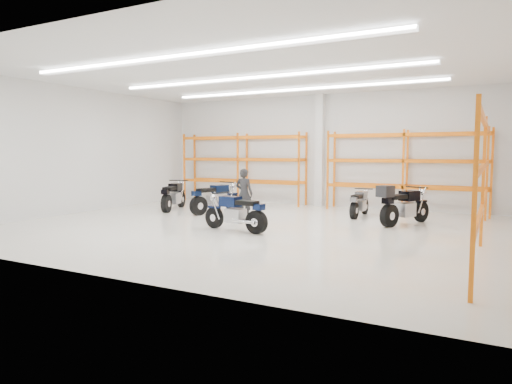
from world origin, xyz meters
The scene contains 12 objects.
ground centered at (0.00, 0.00, 0.00)m, with size 14.00×14.00×0.00m, color silver.
room_shell centered at (0.00, 0.03, 3.28)m, with size 14.02×12.02×4.51m.
motorcycle_main centered at (0.05, -0.89, 0.50)m, with size 2.15×0.79×1.06m.
motorcycle_back_a centered at (-4.41, 1.95, 0.52)m, with size 0.96×2.20×1.11m.
motorcycle_back_b centered at (-2.56, 1.92, 0.52)m, with size 0.97×2.22×1.11m.
motorcycle_back_c centered at (2.27, 3.48, 0.44)m, with size 0.63×1.90×0.93m.
motorcycle_back_d centered at (3.87, 2.35, 0.59)m, with size 1.26×2.27×1.23m.
standing_man centered at (-0.99, 1.35, 0.83)m, with size 0.60×0.40×1.65m, color black.
structural_column centered at (0.00, 5.82, 2.25)m, with size 0.32×0.32×4.50m, color white.
pallet_racking_back_left centered at (-3.40, 5.48, 1.79)m, with size 5.67×0.87×3.00m.
pallet_racking_back_right centered at (3.40, 5.48, 1.79)m, with size 5.67×0.87×3.00m.
pallet_racking_side centered at (6.48, 0.00, 1.81)m, with size 0.87×9.07×3.00m.
Camera 1 is at (6.34, -11.69, 2.19)m, focal length 32.00 mm.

